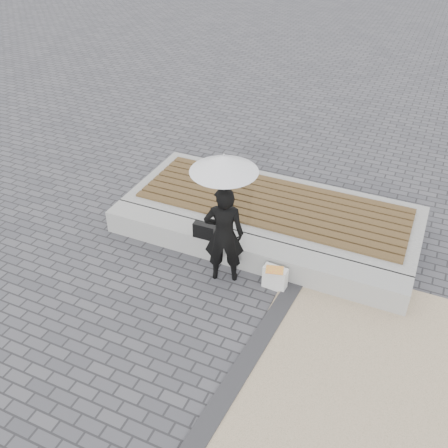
{
  "coord_description": "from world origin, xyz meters",
  "views": [
    {
      "loc": [
        2.24,
        -4.24,
        5.19
      ],
      "look_at": [
        -0.18,
        1.12,
        1.0
      ],
      "focal_mm": 40.49,
      "sensor_mm": 36.0,
      "label": 1
    }
  ],
  "objects_px": {
    "seating_ledge": "(247,252)",
    "parasol": "(224,164)",
    "handbag": "(205,231)",
    "canvas_tote": "(275,278)",
    "woman": "(224,235)"
  },
  "relations": [
    {
      "from": "canvas_tote",
      "to": "handbag",
      "type": "bearing_deg",
      "value": 174.28
    },
    {
      "from": "woman",
      "to": "canvas_tote",
      "type": "bearing_deg",
      "value": 166.16
    },
    {
      "from": "parasol",
      "to": "seating_ledge",
      "type": "bearing_deg",
      "value": 69.65
    },
    {
      "from": "parasol",
      "to": "handbag",
      "type": "bearing_deg",
      "value": 146.56
    },
    {
      "from": "seating_ledge",
      "to": "parasol",
      "type": "distance_m",
      "value": 1.85
    },
    {
      "from": "parasol",
      "to": "canvas_tote",
      "type": "relative_size",
      "value": 3.17
    },
    {
      "from": "seating_ledge",
      "to": "parasol",
      "type": "xyz_separation_m",
      "value": [
        -0.18,
        -0.48,
        1.78
      ]
    },
    {
      "from": "parasol",
      "to": "handbag",
      "type": "distance_m",
      "value": 1.56
    },
    {
      "from": "parasol",
      "to": "canvas_tote",
      "type": "distance_m",
      "value": 1.96
    },
    {
      "from": "handbag",
      "to": "canvas_tote",
      "type": "relative_size",
      "value": 0.95
    },
    {
      "from": "seating_ledge",
      "to": "handbag",
      "type": "bearing_deg",
      "value": -165.83
    },
    {
      "from": "woman",
      "to": "canvas_tote",
      "type": "relative_size",
      "value": 4.28
    },
    {
      "from": "handbag",
      "to": "canvas_tote",
      "type": "distance_m",
      "value": 1.33
    },
    {
      "from": "parasol",
      "to": "handbag",
      "type": "relative_size",
      "value": 3.34
    },
    {
      "from": "seating_ledge",
      "to": "handbag",
      "type": "xyz_separation_m",
      "value": [
        -0.65,
        -0.17,
        0.33
      ]
    }
  ]
}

